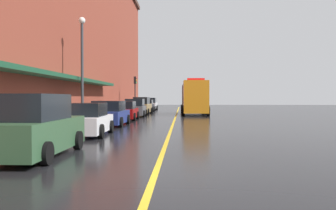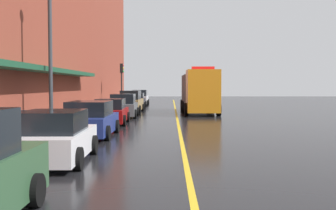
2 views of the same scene
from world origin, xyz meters
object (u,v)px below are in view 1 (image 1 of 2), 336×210
at_px(parked_car_0, 34,128).
at_px(parked_car_2, 110,114).
at_px(parked_car_7, 150,104).
at_px(parked_car_5, 142,106).
at_px(street_lamp_left, 82,58).
at_px(parking_meter_0, 141,103).
at_px(parking_meter_1, 66,112).
at_px(parking_meter_2, 19,118).
at_px(parked_car_6, 147,106).
at_px(parked_car_3, 125,111).
at_px(parked_car_4, 135,108).
at_px(parked_car_1, 86,120).
at_px(traffic_light_near, 135,87).
at_px(utility_truck, 194,98).

xyz_separation_m(parked_car_0, parked_car_2, (-0.14, 11.95, -0.13)).
bearing_deg(parked_car_2, parked_car_7, 0.42).
height_order(parked_car_5, street_lamp_left, street_lamp_left).
bearing_deg(street_lamp_left, parked_car_2, -12.82).
relative_size(parking_meter_0, parking_meter_1, 1.00).
relative_size(parked_car_2, parking_meter_2, 3.35).
bearing_deg(parking_meter_2, parked_car_2, 82.51).
bearing_deg(parking_meter_0, parking_meter_2, -90.00).
distance_m(parked_car_6, parking_meter_2, 32.91).
xyz_separation_m(parked_car_3, parked_car_4, (0.12, 5.24, 0.07)).
bearing_deg(parked_car_2, parking_meter_1, 164.62).
bearing_deg(parked_car_1, traffic_light_near, 1.17).
relative_size(parked_car_2, parking_meter_1, 3.35).
relative_size(parked_car_1, parking_meter_1, 3.14).
xyz_separation_m(parked_car_2, traffic_light_near, (-1.24, 21.60, 2.40)).
xyz_separation_m(utility_truck, parking_meter_2, (-7.24, -25.42, -0.71)).
bearing_deg(street_lamp_left, parked_car_3, 70.01).
relative_size(parked_car_0, utility_truck, 0.51).
bearing_deg(parking_meter_0, parked_car_0, -87.96).
xyz_separation_m(parked_car_0, parked_car_7, (-0.14, 40.93, -0.06)).
xyz_separation_m(parked_car_4, street_lamp_left, (-2.08, -10.61, 3.61)).
relative_size(parked_car_0, parked_car_5, 1.04).
height_order(parked_car_2, parking_meter_0, parked_car_2).
xyz_separation_m(parked_car_6, street_lamp_left, (-1.95, -22.54, 3.67)).
distance_m(utility_truck, parking_meter_0, 15.03).
bearing_deg(parking_meter_0, parked_car_1, -87.68).
bearing_deg(parked_car_4, traffic_light_near, 6.42).
bearing_deg(parked_car_5, parked_car_6, 2.62).
height_order(parked_car_7, traffic_light_near, traffic_light_near).
bearing_deg(parked_car_5, parked_car_7, 2.40).
xyz_separation_m(parking_meter_0, street_lamp_left, (-0.60, -28.23, 3.34)).
xyz_separation_m(parked_car_2, parking_meter_2, (-1.30, -9.91, 0.30)).
bearing_deg(parking_meter_1, parked_car_5, 86.11).
bearing_deg(parking_meter_0, utility_truck, -61.18).
distance_m(parked_car_1, parked_car_6, 28.94).
bearing_deg(parked_car_0, street_lamp_left, 8.93).
height_order(parked_car_0, parked_car_1, parked_car_0).
bearing_deg(parked_car_6, traffic_light_near, 136.01).
height_order(parked_car_0, parking_meter_1, parked_car_0).
bearing_deg(parking_meter_2, parked_car_5, 86.88).
relative_size(parked_car_0, street_lamp_left, 0.69).
xyz_separation_m(parked_car_3, parking_meter_2, (-1.36, -15.72, 0.34)).
height_order(parked_car_6, street_lamp_left, street_lamp_left).
bearing_deg(parked_car_5, traffic_light_near, 17.78).
xyz_separation_m(parked_car_3, parked_car_6, (-0.00, 17.17, 0.01)).
bearing_deg(utility_truck, parked_car_1, -16.33).
distance_m(parked_car_5, parked_car_7, 12.20).
relative_size(parked_car_6, street_lamp_left, 0.69).
bearing_deg(parked_car_6, parked_car_5, -179.77).
xyz_separation_m(parked_car_5, parking_meter_0, (-1.45, 11.89, 0.19)).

